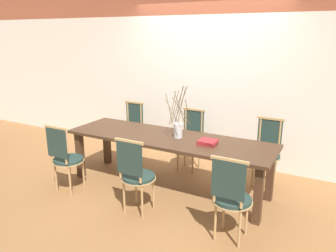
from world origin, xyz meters
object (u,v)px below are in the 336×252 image
Objects in this scene: dining_table at (168,143)px; chair_far_center at (267,150)px; vase_centerpiece at (178,128)px; chair_near_center at (231,196)px; book_stack at (208,142)px.

chair_far_center is (1.13, 0.75, -0.13)m from dining_table.
dining_table is at bearing -160.12° from vase_centerpiece.
vase_centerpiece is (-0.99, 0.80, 0.35)m from chair_near_center.
vase_centerpiece is (-1.01, -0.71, 0.35)m from chair_far_center.
book_stack is at bearing -2.72° from dining_table.
book_stack is (0.44, -0.07, -0.10)m from vase_centerpiece.
book_stack is at bearing -9.20° from vase_centerpiece.
vase_centerpiece reaches higher than dining_table.
chair_far_center is 0.99m from book_stack.
vase_centerpiece reaches higher than chair_far_center.
chair_near_center reaches higher than book_stack.
book_stack is at bearing 54.27° from chair_far_center.
chair_near_center is 0.94m from book_stack.
dining_table is 1.35m from chair_near_center.
chair_near_center is 4.05× the size of book_stack.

